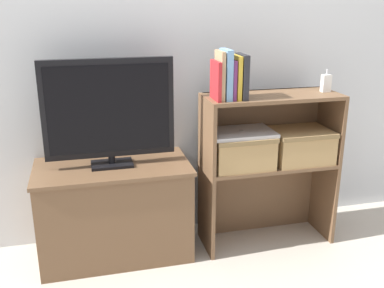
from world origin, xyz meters
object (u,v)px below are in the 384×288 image
(storage_basket_left, at_px, (241,149))
(book_plum, at_px, (231,80))
(book_charcoal, at_px, (242,77))
(laptop, at_px, (241,132))
(tv_stand, at_px, (115,210))
(book_skyblue, at_px, (226,75))
(tv, at_px, (109,111))
(baby_monitor, at_px, (326,83))
(book_crimson, at_px, (216,81))
(book_tan, at_px, (220,76))
(book_mustard, at_px, (236,77))
(storage_basket_right, at_px, (300,144))

(storage_basket_left, bearing_deg, book_plum, -155.63)
(book_charcoal, height_order, laptop, book_charcoal)
(tv_stand, xyz_separation_m, book_skyblue, (0.59, -0.11, 0.75))
(book_plum, distance_m, laptop, 0.31)
(tv, xyz_separation_m, baby_monitor, (1.20, -0.06, 0.10))
(book_crimson, relative_size, laptop, 0.57)
(book_tan, relative_size, baby_monitor, 1.98)
(tv_stand, height_order, book_skyblue, book_skyblue)
(book_skyblue, height_order, book_mustard, book_skyblue)
(book_mustard, xyz_separation_m, storage_basket_left, (0.05, 0.03, -0.40))
(book_plum, distance_m, storage_basket_left, 0.40)
(book_mustard, relative_size, storage_basket_left, 0.67)
(book_skyblue, bearing_deg, book_mustard, 0.00)
(book_tan, xyz_separation_m, storage_basket_left, (0.14, 0.03, -0.42))
(tv_stand, height_order, book_charcoal, book_charcoal)
(baby_monitor, distance_m, laptop, 0.56)
(baby_monitor, distance_m, storage_basket_left, 0.60)
(book_crimson, distance_m, baby_monitor, 0.66)
(tv, height_order, laptop, tv)
(storage_basket_left, relative_size, storage_basket_right, 1.00)
(book_crimson, relative_size, book_mustard, 0.89)
(tv_stand, xyz_separation_m, tv, (-0.00, -0.00, 0.57))
(tv_stand, height_order, tv, tv)
(tv, relative_size, book_plum, 3.32)
(tv, distance_m, laptop, 0.72)
(storage_basket_left, xyz_separation_m, laptop, (0.00, 0.00, 0.09))
(storage_basket_right, bearing_deg, book_plum, -175.47)
(tv_stand, xyz_separation_m, book_plum, (0.62, -0.11, 0.72))
(book_mustard, relative_size, book_charcoal, 0.98)
(tv, bearing_deg, storage_basket_right, -3.93)
(baby_monitor, bearing_deg, book_charcoal, -174.56)
(book_charcoal, xyz_separation_m, baby_monitor, (0.52, 0.05, -0.07))
(book_skyblue, xyz_separation_m, book_mustard, (0.05, 0.00, -0.02))
(storage_basket_right, bearing_deg, book_skyblue, -175.76)
(tv_stand, relative_size, book_plum, 4.07)
(book_skyblue, xyz_separation_m, laptop, (0.11, 0.03, -0.33))
(tv, xyz_separation_m, book_crimson, (0.54, -0.11, 0.15))
(book_mustard, bearing_deg, laptop, 33.93)
(tv, xyz_separation_m, book_plum, (0.62, -0.11, 0.15))
(book_plum, height_order, storage_basket_left, book_plum)
(tv_stand, xyz_separation_m, book_crimson, (0.54, -0.11, 0.72))
(book_tan, height_order, book_plum, book_tan)
(tv_stand, distance_m, baby_monitor, 1.37)
(storage_basket_left, relative_size, laptop, 0.96)
(book_skyblue, relative_size, laptop, 0.73)
(book_charcoal, distance_m, storage_basket_right, 0.56)
(book_skyblue, height_order, storage_basket_right, book_skyblue)
(book_charcoal, bearing_deg, tv, 171.04)
(book_crimson, height_order, book_mustard, book_mustard)
(book_crimson, xyz_separation_m, laptop, (0.16, 0.03, -0.30))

